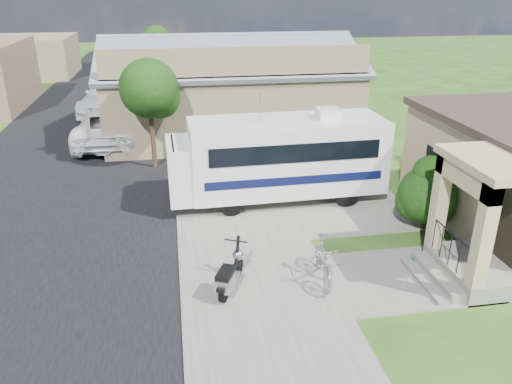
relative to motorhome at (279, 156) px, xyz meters
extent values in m
plane|color=#224211|center=(-0.69, -4.72, -1.67)|extent=(120.00, 120.00, 0.00)
cube|color=black|center=(-8.19, 5.28, -1.66)|extent=(9.00, 80.00, 0.02)
cube|color=#615F57|center=(-1.69, 5.28, -1.64)|extent=(4.00, 80.00, 0.06)
cube|color=#615F57|center=(0.81, -0.22, -1.64)|extent=(7.00, 6.00, 0.05)
cube|color=#615F57|center=(2.31, -5.72, -1.64)|extent=(4.00, 3.00, 0.05)
cube|color=black|center=(4.79, -2.02, 0.03)|extent=(0.04, 1.10, 1.20)
cube|color=black|center=(4.79, -6.02, -0.12)|extent=(0.04, 0.95, 2.10)
cube|color=#615F57|center=(4.01, -6.02, -1.42)|extent=(1.60, 2.40, 0.50)
cube|color=#615F57|center=(3.01, -6.02, -1.51)|extent=(0.40, 2.16, 0.32)
cube|color=#615F57|center=(2.66, -6.02, -1.59)|extent=(0.35, 2.16, 0.16)
cube|color=tan|center=(3.39, -4.99, 0.18)|extent=(0.35, 0.35, 2.70)
cube|color=tan|center=(3.39, -7.04, 0.18)|extent=(0.35, 0.35, 2.70)
cube|color=tan|center=(3.39, -6.02, 1.28)|extent=(0.35, 2.40, 0.50)
cube|color=tan|center=(4.21, -6.02, 1.63)|extent=(2.10, 2.70, 0.20)
cylinder|color=black|center=(3.26, -6.02, -0.27)|extent=(0.04, 1.70, 0.04)
cube|color=brown|center=(-0.69, 9.28, 0.13)|extent=(12.00, 8.00, 3.60)
cube|color=#575862|center=(-0.69, 7.28, 2.48)|extent=(12.50, 4.40, 1.78)
cube|color=#575862|center=(-0.69, 11.28, 2.48)|extent=(12.50, 4.40, 1.78)
cube|color=#575862|center=(-0.69, 9.28, 3.18)|extent=(12.50, 0.50, 0.22)
cube|color=brown|center=(-0.69, 5.38, 2.48)|extent=(11.76, 0.20, 1.30)
cube|color=brown|center=(-15.69, 29.28, -0.07)|extent=(8.00, 7.00, 3.20)
cylinder|color=black|center=(-4.49, 4.28, -0.09)|extent=(0.20, 0.20, 3.15)
sphere|color=black|center=(-4.49, 4.28, 1.71)|extent=(2.40, 2.40, 2.40)
sphere|color=black|center=(-4.09, 4.48, 1.26)|extent=(1.68, 1.68, 1.68)
cylinder|color=black|center=(-4.49, 14.28, -0.02)|extent=(0.20, 0.20, 3.29)
sphere|color=black|center=(-4.49, 14.28, 1.86)|extent=(2.40, 2.40, 2.40)
sphere|color=black|center=(-4.09, 14.48, 1.39)|extent=(1.68, 1.68, 1.68)
cylinder|color=black|center=(-4.49, 23.28, -0.16)|extent=(0.20, 0.20, 3.01)
sphere|color=black|center=(-4.49, 23.28, 1.56)|extent=(2.40, 2.40, 2.40)
sphere|color=black|center=(-4.09, 23.48, 1.13)|extent=(1.68, 1.68, 1.68)
cube|color=silver|center=(0.29, 0.01, 0.03)|extent=(6.85, 2.60, 2.52)
cube|color=silver|center=(-3.49, -0.09, -0.26)|extent=(0.84, 2.32, 1.94)
cube|color=black|center=(-3.67, -0.10, 0.27)|extent=(0.11, 2.06, 0.87)
cube|color=black|center=(0.32, -1.22, 0.49)|extent=(5.77, 0.18, 0.63)
cube|color=black|center=(0.26, 1.23, 0.49)|extent=(5.77, 0.18, 0.63)
cube|color=#0A0E33|center=(0.32, -1.22, -0.47)|extent=(6.11, 0.18, 0.29)
cube|color=#0A0E33|center=(0.26, 1.23, -0.47)|extent=(6.11, 0.18, 0.29)
cube|color=silver|center=(1.74, 0.05, 1.47)|extent=(0.79, 0.70, 0.34)
cylinder|color=#96979D|center=(-0.68, -0.02, 1.78)|extent=(0.04, 0.04, 0.97)
cylinder|color=black|center=(-1.86, -1.12, -1.23)|extent=(0.78, 0.29, 0.78)
cylinder|color=black|center=(-1.91, 1.02, -1.23)|extent=(0.78, 0.29, 0.78)
cylinder|color=black|center=(2.22, -1.01, -1.23)|extent=(0.78, 0.29, 0.78)
cylinder|color=black|center=(2.16, 1.12, -1.23)|extent=(0.78, 0.29, 0.78)
cylinder|color=black|center=(4.11, -3.06, -1.30)|extent=(0.15, 0.15, 0.73)
sphere|color=black|center=(4.11, -3.06, -0.48)|extent=(1.82, 1.82, 1.82)
sphere|color=black|center=(4.48, -2.79, -0.12)|extent=(1.46, 1.46, 1.46)
sphere|color=black|center=(3.84, -2.88, -0.75)|extent=(1.28, 1.28, 1.28)
sphere|color=black|center=(4.30, -3.34, -0.85)|extent=(1.09, 1.09, 1.09)
sphere|color=black|center=(4.11, -3.06, 0.25)|extent=(1.09, 1.09, 1.09)
cylinder|color=black|center=(-2.63, -6.02, -1.36)|extent=(0.32, 0.50, 0.49)
cylinder|color=black|center=(-2.12, -4.90, -1.36)|extent=(0.32, 0.50, 0.49)
cube|color=#96979D|center=(-2.40, -5.51, -1.29)|extent=(0.56, 0.70, 0.09)
cube|color=#96979D|center=(-2.58, -5.92, -1.14)|extent=(0.60, 0.72, 0.34)
cube|color=black|center=(-2.56, -5.87, -0.91)|extent=(0.58, 0.75, 0.13)
cube|color=black|center=(-2.70, -6.17, -1.16)|extent=(0.28, 0.29, 0.11)
cylinder|color=black|center=(-2.15, -4.97, -0.91)|extent=(0.24, 0.38, 0.93)
sphere|color=#96979D|center=(-2.12, -4.90, -0.99)|extent=(0.31, 0.31, 0.31)
sphere|color=black|center=(-2.09, -4.82, -0.99)|extent=(0.13, 0.13, 0.13)
cylinder|color=black|center=(-2.19, -5.05, -0.49)|extent=(0.58, 0.29, 0.04)
cube|color=black|center=(-2.12, -4.90, -1.23)|extent=(0.27, 0.35, 0.07)
imported|color=#96979D|center=(0.03, -5.51, -1.08)|extent=(0.74, 1.99, 1.17)
imported|color=white|center=(-6.64, 8.31, -0.77)|extent=(3.16, 6.51, 1.78)
imported|color=white|center=(-7.26, 15.09, -0.72)|extent=(3.94, 6.95, 1.90)
cylinder|color=#125D26|center=(2.91, -5.10, -1.59)|extent=(0.34, 0.34, 0.15)
camera|label=1|loc=(-3.56, -16.32, 5.65)|focal=35.00mm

